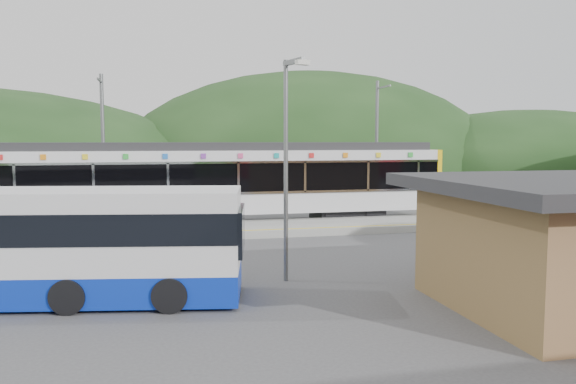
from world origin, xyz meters
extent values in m
plane|color=#4C4C4F|center=(0.00, 0.00, 0.00)|extent=(120.00, 120.00, 0.00)
ellipsoid|color=#1E3D19|center=(16.00, 54.00, 0.00)|extent=(52.00, 39.00, 26.00)
ellipsoid|color=#1E3D19|center=(45.00, 48.00, 0.00)|extent=(44.00, 33.00, 16.00)
cube|color=#9E9E99|center=(0.00, 3.30, 0.15)|extent=(26.00, 3.20, 0.30)
cube|color=yellow|center=(0.00, 2.00, 0.30)|extent=(26.00, 0.10, 0.01)
cube|color=black|center=(-7.56, 6.00, 0.30)|extent=(3.20, 2.20, 0.56)
cube|color=black|center=(4.44, 6.00, 0.30)|extent=(3.20, 2.20, 0.56)
cube|color=silver|center=(-1.56, 6.00, 1.04)|extent=(20.00, 2.90, 0.92)
cube|color=black|center=(-1.56, 6.00, 2.23)|extent=(20.00, 2.96, 1.45)
cube|color=silver|center=(-1.56, 4.50, 1.55)|extent=(20.00, 0.05, 0.10)
cube|color=silver|center=(-1.56, 4.50, 2.90)|extent=(20.00, 0.05, 0.10)
cube|color=silver|center=(-1.56, 6.00, 3.17)|extent=(20.00, 2.90, 0.45)
cube|color=#2D2D30|center=(-1.56, 6.00, 3.58)|extent=(19.40, 2.50, 0.36)
cube|color=yellow|center=(8.56, 6.00, 1.90)|extent=(0.24, 2.92, 3.00)
cube|color=silver|center=(-10.06, 4.50, 2.23)|extent=(0.10, 0.05, 1.35)
cube|color=silver|center=(-7.06, 4.50, 2.23)|extent=(0.10, 0.05, 1.35)
cube|color=silver|center=(-4.06, 4.50, 2.23)|extent=(0.10, 0.05, 1.35)
cube|color=silver|center=(-1.06, 4.50, 2.23)|extent=(0.10, 0.05, 1.35)
cube|color=silver|center=(1.94, 4.50, 2.23)|extent=(0.10, 0.05, 1.35)
cube|color=silver|center=(4.94, 4.50, 2.23)|extent=(0.10, 0.05, 1.35)
cube|color=silver|center=(7.44, 4.50, 2.23)|extent=(0.10, 0.05, 1.35)
cube|color=red|center=(-10.56, 4.51, 3.18)|extent=(0.22, 0.04, 0.22)
cube|color=orange|center=(-8.96, 4.51, 3.18)|extent=(0.22, 0.04, 0.22)
cube|color=yellow|center=(-7.36, 4.51, 3.18)|extent=(0.22, 0.04, 0.22)
cube|color=green|center=(-5.76, 4.51, 3.18)|extent=(0.22, 0.04, 0.22)
cube|color=blue|center=(-4.16, 4.51, 3.18)|extent=(0.22, 0.04, 0.22)
cube|color=purple|center=(-2.56, 4.51, 3.18)|extent=(0.22, 0.04, 0.22)
cube|color=#E54C8C|center=(-0.96, 4.51, 3.18)|extent=(0.22, 0.04, 0.22)
cube|color=#19A5A5|center=(0.64, 4.51, 3.18)|extent=(0.22, 0.04, 0.22)
cube|color=red|center=(2.24, 4.51, 3.18)|extent=(0.22, 0.04, 0.22)
cube|color=orange|center=(3.84, 4.51, 3.18)|extent=(0.22, 0.04, 0.22)
cube|color=yellow|center=(5.44, 4.51, 3.18)|extent=(0.22, 0.04, 0.22)
cube|color=green|center=(7.04, 4.51, 3.18)|extent=(0.22, 0.04, 0.22)
cylinder|color=slate|center=(-7.00, 8.60, 3.50)|extent=(0.18, 0.18, 7.00)
cube|color=slate|center=(-7.00, 7.80, 6.60)|extent=(0.08, 1.80, 0.08)
cylinder|color=slate|center=(7.00, 8.60, 3.50)|extent=(0.18, 0.18, 7.00)
cube|color=slate|center=(7.00, 7.80, 6.60)|extent=(0.08, 1.80, 0.08)
cube|color=#0C2EB9|center=(-7.43, -5.53, 0.45)|extent=(10.09, 3.96, 0.72)
cube|color=silver|center=(-7.43, -5.53, 1.16)|extent=(10.09, 3.96, 0.72)
cube|color=black|center=(-7.43, -5.53, 1.88)|extent=(10.10, 4.00, 0.72)
cube|color=silver|center=(-7.43, -5.53, 2.46)|extent=(10.09, 3.96, 0.45)
cylinder|color=black|center=(-6.28, -5.73, 0.40)|extent=(1.21, 2.46, 0.81)
cylinder|color=black|center=(-4.08, -6.13, 0.40)|extent=(1.21, 2.46, 0.81)
cylinder|color=slate|center=(-1.10, -4.93, 2.99)|extent=(0.12, 0.12, 5.98)
cube|color=slate|center=(-1.10, -5.38, 5.89)|extent=(0.38, 0.99, 0.12)
cube|color=silver|center=(-1.10, -5.83, 5.81)|extent=(0.38, 0.27, 0.12)
camera|label=1|loc=(-4.48, -19.71, 3.85)|focal=35.00mm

